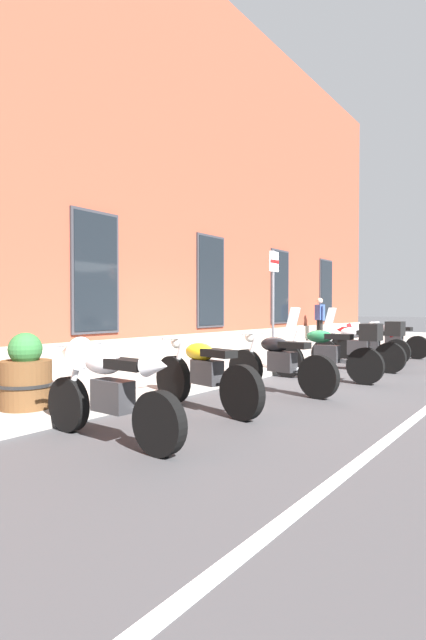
{
  "coord_description": "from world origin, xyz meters",
  "views": [
    {
      "loc": [
        -8.33,
        -4.58,
        1.36
      ],
      "look_at": [
        -0.49,
        1.16,
        1.12
      ],
      "focal_mm": 26.33,
      "sensor_mm": 36.0,
      "label": 1
    }
  ],
  "objects_px": {
    "motorcycle_silver_touring": "(361,345)",
    "barrel_planter": "(26,377)",
    "motorcycle_grey_naked": "(392,340)",
    "parking_sign": "(273,290)",
    "motorcycle_white_sport": "(104,385)",
    "motorcycle_yellow_naked": "(204,374)",
    "pedestrian_blue_top": "(320,317)",
    "motorcycle_red_sport": "(365,341)",
    "motorcycle_black_naked": "(279,363)",
    "motorcycle_green_touring": "(330,351)"
  },
  "relations": [
    {
      "from": "motorcycle_white_sport",
      "to": "parking_sign",
      "type": "bearing_deg",
      "value": 12.59
    },
    {
      "from": "pedestrian_blue_top",
      "to": "motorcycle_red_sport",
      "type": "bearing_deg",
      "value": -145.04
    },
    {
      "from": "motorcycle_yellow_naked",
      "to": "motorcycle_black_naked",
      "type": "relative_size",
      "value": 0.99
    },
    {
      "from": "motorcycle_red_sport",
      "to": "motorcycle_grey_naked",
      "type": "distance_m",
      "value": 1.78
    },
    {
      "from": "parking_sign",
      "to": "motorcycle_white_sport",
      "type": "bearing_deg",
      "value": -167.41
    },
    {
      "from": "pedestrian_blue_top",
      "to": "barrel_planter",
      "type": "bearing_deg",
      "value": -172.1
    },
    {
      "from": "motorcycle_white_sport",
      "to": "motorcycle_grey_naked",
      "type": "relative_size",
      "value": 1.01
    },
    {
      "from": "motorcycle_red_sport",
      "to": "parking_sign",
      "type": "xyz_separation_m",
      "value": [
        -2.5,
        1.21,
        1.21
      ]
    },
    {
      "from": "motorcycle_white_sport",
      "to": "parking_sign",
      "type": "relative_size",
      "value": 0.81
    },
    {
      "from": "motorcycle_grey_naked",
      "to": "parking_sign",
      "type": "distance_m",
      "value": 4.66
    },
    {
      "from": "motorcycle_silver_touring",
      "to": "barrel_planter",
      "type": "bearing_deg",
      "value": 165.52
    },
    {
      "from": "parking_sign",
      "to": "barrel_planter",
      "type": "relative_size",
      "value": 2.71
    },
    {
      "from": "motorcycle_grey_naked",
      "to": "motorcycle_black_naked",
      "type": "bearing_deg",
      "value": -179.27
    },
    {
      "from": "motorcycle_black_naked",
      "to": "motorcycle_grey_naked",
      "type": "distance_m",
      "value": 6.72
    },
    {
      "from": "motorcycle_black_naked",
      "to": "barrel_planter",
      "type": "relative_size",
      "value": 2.25
    },
    {
      "from": "pedestrian_blue_top",
      "to": "parking_sign",
      "type": "relative_size",
      "value": 0.64
    },
    {
      "from": "motorcycle_white_sport",
      "to": "motorcycle_silver_touring",
      "type": "relative_size",
      "value": 0.96
    },
    {
      "from": "motorcycle_yellow_naked",
      "to": "motorcycle_black_naked",
      "type": "distance_m",
      "value": 1.77
    },
    {
      "from": "motorcycle_yellow_naked",
      "to": "motorcycle_grey_naked",
      "type": "relative_size",
      "value": 1.03
    },
    {
      "from": "motorcycle_red_sport",
      "to": "barrel_planter",
      "type": "distance_m",
      "value": 8.52
    },
    {
      "from": "motorcycle_silver_touring",
      "to": "parking_sign",
      "type": "height_order",
      "value": "parking_sign"
    },
    {
      "from": "pedestrian_blue_top",
      "to": "motorcycle_green_touring",
      "type": "bearing_deg",
      "value": -155.32
    },
    {
      "from": "motorcycle_silver_touring",
      "to": "barrel_planter",
      "type": "relative_size",
      "value": 2.28
    },
    {
      "from": "motorcycle_black_naked",
      "to": "barrel_planter",
      "type": "height_order",
      "value": "barrel_planter"
    },
    {
      "from": "motorcycle_black_naked",
      "to": "motorcycle_green_touring",
      "type": "relative_size",
      "value": 0.94
    },
    {
      "from": "motorcycle_white_sport",
      "to": "motorcycle_red_sport",
      "type": "xyz_separation_m",
      "value": [
        8.45,
        0.12,
        -0.03
      ]
    },
    {
      "from": "motorcycle_black_naked",
      "to": "parking_sign",
      "type": "height_order",
      "value": "parking_sign"
    },
    {
      "from": "motorcycle_yellow_naked",
      "to": "motorcycle_silver_touring",
      "type": "xyz_separation_m",
      "value": [
        5.18,
        -0.36,
        0.09
      ]
    },
    {
      "from": "motorcycle_yellow_naked",
      "to": "motorcycle_red_sport",
      "type": "relative_size",
      "value": 1.03
    },
    {
      "from": "motorcycle_silver_touring",
      "to": "motorcycle_grey_naked",
      "type": "relative_size",
      "value": 1.06
    },
    {
      "from": "motorcycle_yellow_naked",
      "to": "motorcycle_white_sport",
      "type": "bearing_deg",
      "value": -178.35
    },
    {
      "from": "motorcycle_grey_naked",
      "to": "barrel_planter",
      "type": "height_order",
      "value": "barrel_planter"
    },
    {
      "from": "motorcycle_white_sport",
      "to": "motorcycle_grey_naked",
      "type": "distance_m",
      "value": 10.22
    },
    {
      "from": "motorcycle_yellow_naked",
      "to": "parking_sign",
      "type": "distance_m",
      "value": 4.58
    },
    {
      "from": "pedestrian_blue_top",
      "to": "motorcycle_yellow_naked",
      "type": "bearing_deg",
      "value": -164.0
    },
    {
      "from": "motorcycle_white_sport",
      "to": "motorcycle_grey_naked",
      "type": "bearing_deg",
      "value": -0.22
    },
    {
      "from": "motorcycle_green_touring",
      "to": "barrel_planter",
      "type": "bearing_deg",
      "value": 160.51
    },
    {
      "from": "motorcycle_silver_touring",
      "to": "pedestrian_blue_top",
      "type": "distance_m",
      "value": 7.02
    },
    {
      "from": "motorcycle_red_sport",
      "to": "pedestrian_blue_top",
      "type": "xyz_separation_m",
      "value": [
        4.5,
        3.15,
        0.49
      ]
    },
    {
      "from": "barrel_planter",
      "to": "motorcycle_white_sport",
      "type": "bearing_deg",
      "value": -91.44
    },
    {
      "from": "motorcycle_white_sport",
      "to": "motorcycle_red_sport",
      "type": "relative_size",
      "value": 1.01
    },
    {
      "from": "motorcycle_green_touring",
      "to": "pedestrian_blue_top",
      "type": "bearing_deg",
      "value": 24.68
    },
    {
      "from": "motorcycle_white_sport",
      "to": "pedestrian_blue_top",
      "type": "distance_m",
      "value": 13.36
    },
    {
      "from": "motorcycle_yellow_naked",
      "to": "motorcycle_grey_naked",
      "type": "distance_m",
      "value": 8.48
    },
    {
      "from": "motorcycle_green_touring",
      "to": "motorcycle_grey_naked",
      "type": "xyz_separation_m",
      "value": [
        5.09,
        0.29,
        -0.09
      ]
    },
    {
      "from": "motorcycle_grey_naked",
      "to": "barrel_planter",
      "type": "xyz_separation_m",
      "value": [
        -10.18,
        1.51,
        0.05
      ]
    },
    {
      "from": "motorcycle_silver_touring",
      "to": "barrel_planter",
      "type": "height_order",
      "value": "motorcycle_silver_touring"
    },
    {
      "from": "motorcycle_silver_touring",
      "to": "pedestrian_blue_top",
      "type": "height_order",
      "value": "pedestrian_blue_top"
    },
    {
      "from": "motorcycle_grey_naked",
      "to": "barrel_planter",
      "type": "distance_m",
      "value": 10.29
    },
    {
      "from": "motorcycle_silver_touring",
      "to": "barrel_planter",
      "type": "distance_m",
      "value": 7.11
    }
  ]
}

